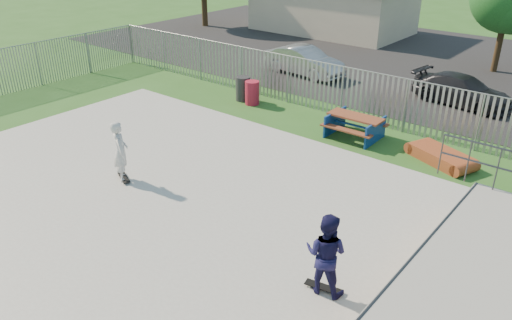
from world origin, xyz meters
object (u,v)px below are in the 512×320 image
Objects in this scene: skater_navy at (326,254)px; trash_bin_red at (252,93)px; car_dark at (462,90)px; trash_bin_grey at (243,89)px; car_silver at (304,61)px; picnic_table at (355,126)px; skater_white at (120,151)px; funbox at (441,156)px.

trash_bin_red is at bearing -54.47° from skater_navy.
trash_bin_grey is at bearing 133.83° from car_dark.
trash_bin_red is at bearing -166.05° from car_silver.
skater_navy is (3.64, -7.82, 0.64)m from picnic_table.
skater_white reaches higher than car_silver.
car_silver is at bearing 101.92° from car_dark.
picnic_table is 8.65m from skater_navy.
picnic_table is 1.08× the size of skater_white.
funbox is at bearing -3.19° from trash_bin_red.
car_dark is at bearing -81.14° from car_silver.
skater_white is at bearing -116.43° from picnic_table.
picnic_table is 0.91× the size of funbox.
car_dark is at bearing 38.83° from trash_bin_red.
trash_bin_grey reaches higher than trash_bin_red.
trash_bin_red is at bearing -45.54° from skater_white.
trash_bin_red is (-5.09, 0.42, 0.08)m from picnic_table.
car_silver reaches higher than car_dark.
car_dark is 2.30× the size of skater_navy.
trash_bin_grey is (-5.71, 0.56, 0.10)m from picnic_table.
funbox is at bearing -3.89° from trash_bin_grey.
trash_bin_red is 0.64m from trash_bin_grey.
picnic_table is 1.97× the size of trash_bin_red.
trash_bin_grey is 4.86m from car_silver.
skater_white is (-7.19, 0.42, 0.00)m from skater_navy.
skater_white reaches higher than funbox.
funbox is 9.99m from skater_white.
skater_navy is 1.00× the size of skater_white.
picnic_table is 1.08× the size of skater_navy.
picnic_table is at bearing -5.61° from trash_bin_grey.
skater_navy is (9.36, -8.38, 0.54)m from trash_bin_grey.
skater_navy is at bearing -43.34° from trash_bin_red.
skater_navy is (9.51, -13.24, 0.35)m from car_silver.
skater_navy reaches higher than car_silver.
funbox is (3.17, -0.04, -0.22)m from picnic_table.
picnic_table is 0.47× the size of car_dark.
skater_white reaches higher than trash_bin_grey.
picnic_table is at bearing -4.70° from trash_bin_red.
trash_bin_grey is (-8.88, 0.60, 0.33)m from funbox.
car_dark is (1.75, 5.92, 0.21)m from picnic_table.
car_silver is at bearing -46.43° from skater_white.
car_dark reaches higher than trash_bin_grey.
car_dark reaches higher than trash_bin_red.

